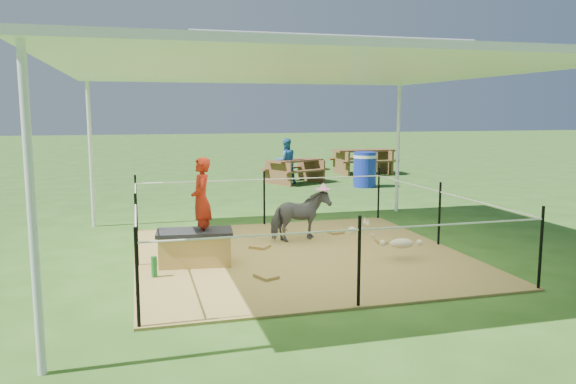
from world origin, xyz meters
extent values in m
plane|color=#2D5919|center=(0.00, 0.00, 0.00)|extent=(90.00, 90.00, 0.00)
cube|color=brown|center=(0.00, 0.00, 0.01)|extent=(4.60, 4.60, 0.03)
cylinder|color=silver|center=(-3.00, 3.00, 1.30)|extent=(0.07, 0.07, 2.60)
cylinder|color=silver|center=(3.00, 3.00, 1.30)|extent=(0.07, 0.07, 2.60)
cylinder|color=silver|center=(-3.00, -3.00, 1.30)|extent=(0.07, 0.07, 2.60)
cube|color=white|center=(0.00, 0.00, 2.64)|extent=(6.30, 6.30, 0.08)
cube|color=white|center=(0.00, 0.00, 2.79)|extent=(3.30, 3.30, 0.22)
cylinder|color=black|center=(-2.25, 2.25, 0.50)|extent=(0.04, 0.04, 1.00)
cylinder|color=black|center=(0.00, 2.25, 0.50)|extent=(0.04, 0.04, 1.00)
cylinder|color=black|center=(2.25, 2.25, 0.50)|extent=(0.04, 0.04, 1.00)
cylinder|color=black|center=(-2.25, 0.00, 0.50)|extent=(0.04, 0.04, 1.00)
cylinder|color=black|center=(2.25, 0.00, 0.50)|extent=(0.04, 0.04, 1.00)
cylinder|color=black|center=(-2.25, -2.25, 0.50)|extent=(0.04, 0.04, 1.00)
cylinder|color=black|center=(0.00, -2.25, 0.50)|extent=(0.04, 0.04, 1.00)
cylinder|color=black|center=(2.25, -2.25, 0.50)|extent=(0.04, 0.04, 1.00)
cylinder|color=white|center=(0.00, 2.25, 0.85)|extent=(4.50, 0.02, 0.02)
cylinder|color=white|center=(0.00, -2.25, 0.85)|extent=(4.50, 0.02, 0.02)
cylinder|color=white|center=(2.25, 0.00, 0.85)|extent=(0.02, 4.50, 0.02)
cylinder|color=white|center=(-2.25, 0.00, 0.85)|extent=(0.02, 4.50, 0.02)
cube|color=#A3823B|center=(-1.50, -0.17, 0.24)|extent=(0.98, 0.57, 0.42)
cube|color=black|center=(-1.50, -0.17, 0.47)|extent=(1.05, 0.62, 0.05)
imported|color=#B22111|center=(-1.40, -0.17, 1.01)|extent=(0.31, 0.44, 1.12)
cylinder|color=#186E26|center=(-2.05, -0.62, 0.16)|extent=(0.08, 0.08, 0.26)
imported|color=#46454A|center=(0.25, 0.80, 0.43)|extent=(1.02, 0.65, 0.80)
cylinder|color=#FF93CA|center=(0.25, 0.80, 0.88)|extent=(0.25, 0.25, 0.12)
cylinder|color=#172CAC|center=(3.84, 6.70, 0.48)|extent=(0.81, 0.81, 0.97)
cube|color=brown|center=(2.23, 8.05, 0.34)|extent=(1.99, 1.78, 0.69)
cube|color=#53331C|center=(5.05, 9.73, 0.41)|extent=(1.98, 1.45, 0.82)
imported|color=#3179B8|center=(1.93, 7.96, 0.65)|extent=(0.66, 0.53, 1.30)
camera|label=1|loc=(-2.21, -7.57, 2.07)|focal=35.00mm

